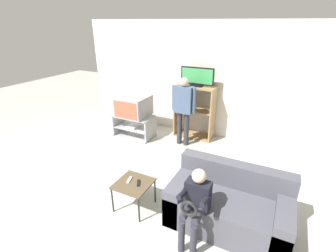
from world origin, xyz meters
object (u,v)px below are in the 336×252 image
television_flat (197,77)px  person_seated_child (195,202)px  remote_control_black (138,183)px  television_main (133,106)px  couch (229,206)px  media_shelf (195,111)px  tv_stand (134,126)px  snack_table (134,186)px  person_standing_adult (183,106)px  remote_control_white (129,180)px

television_flat → person_seated_child: 3.16m
person_seated_child → remote_control_black: bearing=168.0°
television_main → couch: television_main is taller
television_main → television_flat: 1.59m
media_shelf → television_flat: bearing=-5.3°
tv_stand → media_shelf: 1.47m
snack_table → couch: size_ratio=0.32×
couch → person_seated_child: size_ratio=1.54×
person_standing_adult → remote_control_white: bearing=-87.9°
media_shelf → television_flat: (0.02, -0.00, 0.80)m
person_standing_adult → person_seated_child: (1.16, -2.36, -0.31)m
television_flat → person_standing_adult: (-0.10, -0.49, -0.52)m
television_flat → remote_control_white: 2.84m
media_shelf → remote_control_white: bearing=-89.9°
person_standing_adult → person_seated_child: bearing=-63.7°
remote_control_black → person_standing_adult: person_standing_adult is taller
remote_control_white → media_shelf: bearing=75.9°
remote_control_white → person_standing_adult: (-0.08, 2.16, 0.47)m
television_flat → remote_control_black: bearing=-87.1°
snack_table → tv_stand: bearing=123.6°
television_main → snack_table: (1.38, -2.08, -0.37)m
person_standing_adult → tv_stand: bearing=-174.2°
tv_stand → person_standing_adult: person_standing_adult is taller
television_main → couch: bearing=-33.6°
media_shelf → person_standing_adult: size_ratio=0.82×
television_main → remote_control_white: (1.29, -2.06, -0.31)m
snack_table → person_seated_child: 1.04m
television_main → snack_table: television_main is taller
snack_table → couch: (1.31, 0.30, -0.09)m
television_main → person_seated_child: person_seated_child is taller
television_main → remote_control_white: 2.45m
tv_stand → remote_control_black: (1.44, -2.04, 0.18)m
remote_control_black → person_seated_child: size_ratio=0.14×
remote_control_black → couch: 1.28m
television_flat → person_standing_adult: bearing=-101.4°
couch → remote_control_white: bearing=-168.9°
tv_stand → remote_control_black: 2.50m
television_main → couch: size_ratio=0.44×
media_shelf → television_flat: television_flat is taller
television_main → couch: (2.69, -1.79, -0.46)m
television_main → snack_table: 2.53m
television_main → television_flat: bearing=24.5°
media_shelf → television_main: bearing=-155.0°
television_flat → tv_stand: bearing=-154.7°
television_main → remote_control_white: television_main is taller
person_standing_adult → couch: bearing=-52.0°
couch → snack_table: bearing=-167.2°
tv_stand → television_main: 0.50m
person_seated_child → couch: bearing=56.5°
person_standing_adult → snack_table: bearing=-85.7°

